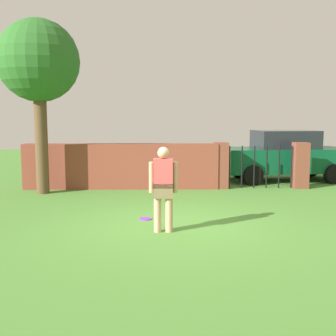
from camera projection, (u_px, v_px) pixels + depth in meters
ground_plane at (175, 226)px, 8.38m from camera, size 40.00×40.00×0.00m
brick_wall at (121, 166)px, 12.74m from camera, size 5.88×0.50×1.37m
tree at (39, 63)px, 11.57m from camera, size 2.27×2.27×4.86m
person at (163, 185)px, 7.86m from camera, size 0.54×0.23×1.62m
fence_gate at (260, 165)px, 12.80m from camera, size 2.89×0.44×1.40m
car at (284, 156)px, 14.31m from camera, size 4.35×2.25×1.72m
frisbee_purple at (145, 219)px, 8.95m from camera, size 0.27×0.27×0.02m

